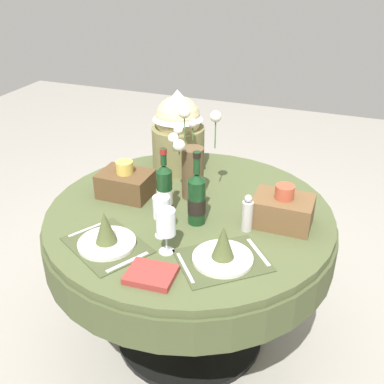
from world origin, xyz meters
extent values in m
plane|color=#9E998E|center=(0.00, 0.00, 0.00)|extent=(8.00, 8.00, 0.00)
cylinder|color=#4C5633|center=(0.00, 0.00, 0.76)|extent=(1.33, 1.33, 0.04)
cylinder|color=#464F2E|center=(0.00, 0.00, 0.66)|extent=(1.36, 1.36, 0.16)
cylinder|color=black|center=(0.00, 0.00, 0.38)|extent=(0.12, 0.12, 0.71)
cylinder|color=black|center=(0.00, 0.00, 0.01)|extent=(0.78, 0.78, 0.03)
cube|color=#41492B|center=(-0.22, -0.38, 0.78)|extent=(0.42, 0.39, 0.00)
cylinder|color=silver|center=(-0.22, -0.38, 0.79)|extent=(0.24, 0.24, 0.02)
cone|color=#4C562D|center=(-0.22, -0.38, 0.87)|extent=(0.09, 0.09, 0.14)
cube|color=silver|center=(-0.35, -0.31, 0.78)|extent=(0.10, 0.17, 0.00)
cube|color=silver|center=(-0.08, -0.46, 0.78)|extent=(0.11, 0.17, 0.00)
cube|color=#41492B|center=(0.26, -0.31, 0.78)|extent=(0.43, 0.42, 0.00)
cylinder|color=silver|center=(0.26, -0.31, 0.79)|extent=(0.24, 0.24, 0.02)
cone|color=#4C562D|center=(0.26, -0.31, 0.87)|extent=(0.09, 0.09, 0.14)
cube|color=silver|center=(0.14, -0.41, 0.78)|extent=(0.13, 0.15, 0.00)
cube|color=silver|center=(0.38, -0.22, 0.78)|extent=(0.13, 0.16, 0.00)
cylinder|color=brown|center=(-0.03, 0.13, 0.91)|extent=(0.11, 0.11, 0.26)
sphere|color=silver|center=(0.06, 0.17, 1.19)|extent=(0.05, 0.05, 0.05)
cylinder|color=#4C7038|center=(0.06, 0.17, 1.10)|extent=(0.01, 0.01, 0.14)
sphere|color=silver|center=(-0.07, 0.04, 1.08)|extent=(0.06, 0.06, 0.06)
cylinder|color=#4C7038|center=(-0.07, 0.04, 1.05)|extent=(0.01, 0.01, 0.03)
sphere|color=silver|center=(-0.11, 0.13, 1.12)|extent=(0.05, 0.05, 0.05)
cylinder|color=#4C7038|center=(-0.11, 0.13, 1.07)|extent=(0.01, 0.01, 0.07)
sphere|color=silver|center=(-0.07, 0.23, 1.12)|extent=(0.05, 0.05, 0.05)
cylinder|color=#4C7038|center=(-0.07, 0.23, 1.07)|extent=(0.01, 0.01, 0.07)
sphere|color=silver|center=(-0.10, 0.07, 1.10)|extent=(0.05, 0.05, 0.05)
cylinder|color=#4C7038|center=(-0.10, 0.07, 1.06)|extent=(0.01, 0.01, 0.05)
sphere|color=silver|center=(-0.11, 0.21, 1.18)|extent=(0.06, 0.06, 0.06)
cylinder|color=#4C7038|center=(-0.11, 0.21, 1.10)|extent=(0.01, 0.01, 0.12)
cylinder|color=#143819|center=(-0.09, -0.07, 0.89)|extent=(0.07, 0.07, 0.22)
cylinder|color=silver|center=(-0.09, -0.07, 0.87)|extent=(0.07, 0.07, 0.07)
cone|color=#143819|center=(-0.09, -0.07, 1.01)|extent=(0.07, 0.07, 0.03)
cylinder|color=#143819|center=(-0.09, -0.07, 1.07)|extent=(0.03, 0.03, 0.08)
cylinder|color=maroon|center=(-0.09, -0.07, 1.09)|extent=(0.03, 0.03, 0.02)
cylinder|color=#143819|center=(0.07, -0.08, 0.88)|extent=(0.08, 0.08, 0.21)
cylinder|color=black|center=(0.07, -0.08, 0.87)|extent=(0.08, 0.08, 0.07)
cone|color=#143819|center=(0.07, -0.08, 1.00)|extent=(0.08, 0.08, 0.04)
cylinder|color=#143819|center=(0.07, -0.08, 1.07)|extent=(0.03, 0.03, 0.10)
cylinder|color=black|center=(0.07, -0.08, 1.11)|extent=(0.03, 0.03, 0.02)
cylinder|color=silver|center=(-0.03, -0.24, 0.78)|extent=(0.06, 0.06, 0.00)
cylinder|color=silver|center=(-0.03, -0.24, 0.83)|extent=(0.01, 0.01, 0.09)
cylinder|color=silver|center=(-0.03, -0.24, 0.92)|extent=(0.07, 0.07, 0.09)
cylinder|color=silver|center=(0.03, -0.34, 0.78)|extent=(0.06, 0.06, 0.00)
cylinder|color=silver|center=(0.03, -0.34, 0.83)|extent=(0.01, 0.01, 0.08)
cylinder|color=silver|center=(0.03, -0.34, 0.92)|extent=(0.08, 0.08, 0.11)
cylinder|color=#B7B2AD|center=(0.29, -0.07, 0.85)|extent=(0.05, 0.05, 0.14)
sphere|color=#B7B7BC|center=(0.29, -0.07, 0.93)|extent=(0.03, 0.03, 0.03)
cube|color=#99332D|center=(0.04, -0.51, 0.79)|extent=(0.19, 0.16, 0.03)
cylinder|color=olive|center=(-0.22, 0.41, 0.90)|extent=(0.28, 0.28, 0.24)
sphere|color=#C6B784|center=(-0.22, 0.41, 1.06)|extent=(0.24, 0.24, 0.24)
cone|color=silver|center=(-0.22, 0.41, 1.14)|extent=(0.27, 0.27, 0.16)
cube|color=brown|center=(-0.34, 0.03, 0.84)|extent=(0.25, 0.19, 0.12)
cylinder|color=gold|center=(-0.34, 0.03, 0.93)|extent=(0.08, 0.08, 0.06)
cube|color=brown|center=(0.42, 0.04, 0.84)|extent=(0.26, 0.19, 0.13)
cylinder|color=#B24C33|center=(0.42, 0.04, 0.94)|extent=(0.08, 0.08, 0.06)
camera|label=1|loc=(0.66, -1.72, 1.89)|focal=43.06mm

